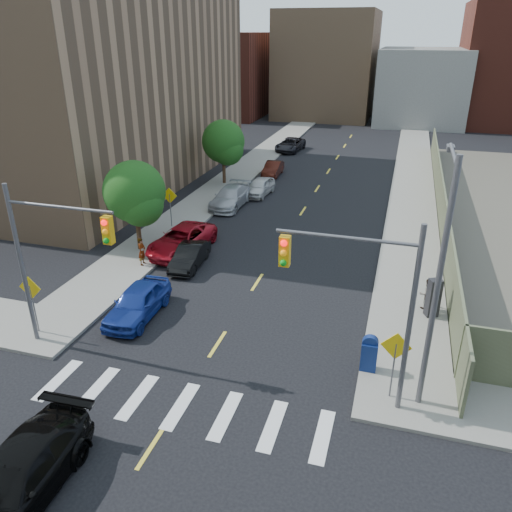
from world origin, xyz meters
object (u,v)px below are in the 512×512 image
Objects in this scene: parked_car_red at (182,240)px; black_sedan at (17,478)px; parked_car_blue at (138,302)px; parked_car_white at (260,187)px; parked_car_silver at (230,197)px; payphone at (433,298)px; parked_car_black at (190,256)px; parked_car_maroon at (273,169)px; pedestrian_east at (427,294)px; parked_car_grey at (290,145)px; mailbox at (369,353)px; pedestrian_west at (142,251)px.

black_sedan is at bearing -74.88° from parked_car_red.
parked_car_white is at bearing 88.23° from parked_car_blue.
payphone is at bearing -40.89° from parked_car_silver.
parked_car_maroon is (-0.48, 20.16, 0.01)m from parked_car_black.
pedestrian_east reaches higher than parked_car_blue.
mailbox is (11.80, -37.68, 0.18)m from parked_car_grey.
mailbox is at bearing -30.65° from parked_car_red.
parked_car_silver is 11.51m from pedestrian_west.
parked_car_black is 2.50× the size of pedestrian_east.
parked_car_silver is at bearing 95.82° from parked_car_red.
parked_car_silver is at bearing 94.06° from black_sedan.
parked_car_blue is at bearing 171.81° from payphone.
parked_car_maroon is 0.71× the size of black_sedan.
mailbox reaches higher than parked_car_maroon.
pedestrian_west is at bearing 103.29° from black_sedan.
parked_car_black is 0.99× the size of parked_car_maroon.
parked_car_white is at bearing -80.11° from parked_car_grey.
parked_car_white is at bearing -14.64° from pedestrian_west.
mailbox is at bearing -58.69° from parked_car_white.
mailbox reaches higher than parked_car_white.
pedestrian_east reaches higher than parked_car_silver.
payphone is at bearing -99.38° from pedestrian_west.
parked_car_silver is 3.24× the size of pedestrian_west.
parked_car_maroon is 25.92m from payphone.
mailbox is 5.96m from pedestrian_east.
parked_car_maroon is at bearing -80.92° from pedestrian_east.
mailbox is 5.50m from payphone.
payphone is 0.70m from pedestrian_east.
payphone reaches higher than pedestrian_east.
parked_car_blue is 0.87× the size of parked_car_grey.
parked_car_black is 0.74× the size of parked_car_silver.
mailbox reaches higher than parked_car_blue.
parked_car_silver is 2.77× the size of payphone.
parked_car_maroon is 0.76× the size of parked_car_grey.
pedestrian_east reaches higher than parked_car_red.
parked_car_silver is 1.02× the size of parked_car_grey.
pedestrian_west is 15.23m from pedestrian_east.
pedestrian_west reaches higher than parked_car_blue.
parked_car_red reaches higher than parked_car_white.
parked_car_white reaches higher than parked_car_black.
parked_car_red is 2.90m from pedestrian_west.
payphone reaches higher than pedestrian_west.
black_sedan is at bearing -137.09° from mailbox.
parked_car_grey is 31.60m from pedestrian_west.
parked_car_grey is at bearing -88.84° from pedestrian_east.
mailbox is 0.99× the size of pedestrian_east.
parked_car_maroon is 35.84m from black_sedan.
mailbox reaches higher than parked_car_silver.
pedestrian_west reaches higher than parked_car_grey.
black_sedan is (2.85, -26.26, 0.04)m from parked_car_silver.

